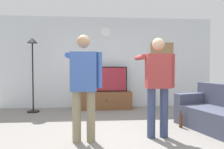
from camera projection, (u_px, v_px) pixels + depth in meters
The scene contains 11 objects.
ground_plane at pixel (119, 141), 3.38m from camera, with size 8.40×8.40×0.00m, color gray.
back_wall at pixel (108, 62), 6.27m from camera, with size 6.40×0.10×2.70m, color silver.
tv_stand at pixel (106, 100), 5.96m from camera, with size 1.46×0.49×0.50m.
television at pixel (106, 79), 5.98m from camera, with size 1.22×0.07×0.72m.
wall_clock at pixel (106, 32), 6.17m from camera, with size 0.28×0.28×0.03m, color white.
framed_picture at pixel (162, 52), 6.34m from camera, with size 0.71×0.04×0.56m, color #997047.
floor_lamp at pixel (33, 59), 5.50m from camera, with size 0.32×0.32×1.99m.
person_standing_nearer_lamp at pixel (84, 82), 3.34m from camera, with size 0.60×0.78×1.73m.
person_standing_nearer_couch at pixel (158, 81), 3.54m from camera, with size 0.59×0.78×1.71m.
side_couch at pixel (221, 114), 3.93m from camera, with size 1.27×1.77×0.87m.
beverage_bottle at pixel (181, 121), 4.14m from camera, with size 0.07×0.07×0.33m.
Camera 1 is at (-0.39, -3.32, 1.22)m, focal length 33.07 mm.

